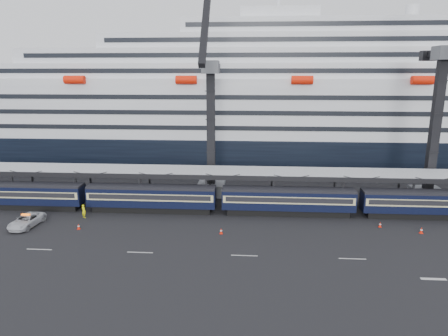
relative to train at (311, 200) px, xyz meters
The scene contains 12 objects.
ground 11.25m from the train, 65.06° to the right, with size 260.00×260.00×0.00m, color black.
train is the anchor object (origin of this frame).
canopy 6.85m from the train, 40.71° to the left, with size 130.00×6.25×5.53m.
cruise_ship 37.56m from the train, 84.34° to the left, with size 214.09×28.84×34.00m.
crane_dark_near 20.10m from the train, 150.76° to the left, with size 4.50×17.75×35.08m.
crane_dark_mid 23.83m from the train, 21.11° to the left, with size 4.50×18.24×39.64m.
pickup_truck 39.39m from the train, 169.58° to the right, with size 2.65×5.75×1.60m, color silver.
worker 32.58m from the train, behind, with size 0.71×0.47×1.96m, color #FAFA0D.
traffic_cone_b 32.31m from the train, 166.36° to the right, with size 0.38×0.38×0.76m.
traffic_cone_c 14.84m from the train, 147.65° to the right, with size 0.39×0.39×0.78m.
traffic_cone_d 9.76m from the train, 25.93° to the right, with size 0.37×0.37×0.75m.
traffic_cone_e 14.66m from the train, 24.32° to the right, with size 0.43×0.43×0.86m.
Camera 1 is at (-13.50, -45.58, 20.11)m, focal length 32.00 mm.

